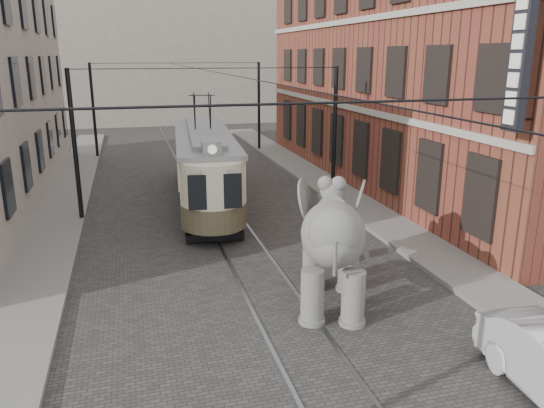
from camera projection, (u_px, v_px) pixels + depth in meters
name	position (u px, v px, depth m)	size (l,w,h in m)	color
ground	(250.00, 261.00, 17.30)	(120.00, 120.00, 0.00)	#403D3B
tram_rails	(250.00, 261.00, 17.30)	(1.54, 80.00, 0.02)	slate
sidewalk_right	(415.00, 242.00, 18.78)	(2.00, 60.00, 0.15)	slate
sidewalk_left	(35.00, 280.00, 15.65)	(2.00, 60.00, 0.15)	slate
brick_building	(422.00, 64.00, 26.79)	(8.00, 26.00, 12.00)	brown
distant_block	(160.00, 49.00, 52.57)	(28.00, 10.00, 14.00)	gray
catenary	(216.00, 145.00, 21.08)	(11.00, 30.20, 6.00)	black
tram	(204.00, 149.00, 23.88)	(2.50, 12.11, 4.81)	#EDE5BF
elephant	(333.00, 250.00, 13.83)	(2.82, 5.12, 3.13)	slate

